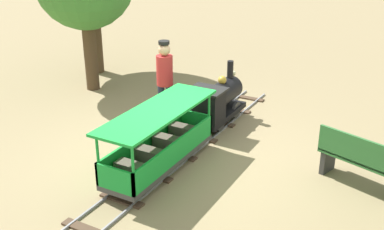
# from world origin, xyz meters

# --- Properties ---
(ground_plane) EXTENTS (60.00, 60.00, 0.00)m
(ground_plane) POSITION_xyz_m (0.00, 0.00, 0.00)
(ground_plane) COLOR #8C7A56
(track) EXTENTS (0.68, 6.05, 0.04)m
(track) POSITION_xyz_m (0.00, 0.21, 0.02)
(track) COLOR gray
(track) RESTS_ON ground_plane
(locomotive) EXTENTS (0.64, 1.44, 1.07)m
(locomotive) POSITION_xyz_m (0.00, 1.26, 0.49)
(locomotive) COLOR black
(locomotive) RESTS_ON ground_plane
(passenger_car) EXTENTS (0.74, 2.35, 0.97)m
(passenger_car) POSITION_xyz_m (0.00, -0.69, 0.42)
(passenger_car) COLOR #3F3F3F
(passenger_car) RESTS_ON ground_plane
(conductor_person) EXTENTS (0.30, 0.30, 1.62)m
(conductor_person) POSITION_xyz_m (-0.84, 0.81, 0.96)
(conductor_person) COLOR #282D47
(conductor_person) RESTS_ON ground_plane
(park_bench) EXTENTS (1.36, 0.78, 0.82)m
(park_bench) POSITION_xyz_m (2.80, 0.30, 0.42)
(park_bench) COLOR #2D6B33
(park_bench) RESTS_ON ground_plane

